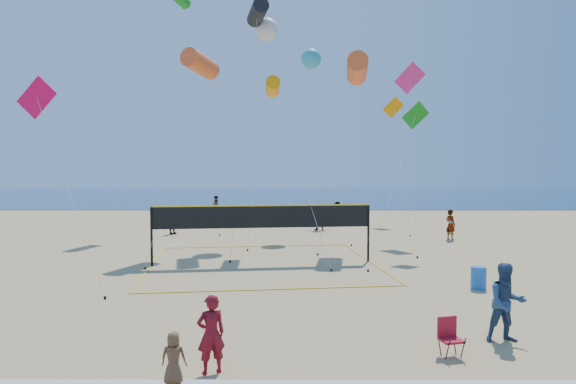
{
  "coord_description": "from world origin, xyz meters",
  "views": [
    {
      "loc": [
        0.61,
        -11.53,
        4.31
      ],
      "look_at": [
        0.56,
        2.0,
        3.6
      ],
      "focal_mm": 32.0,
      "sensor_mm": 36.0,
      "label": 1
    }
  ],
  "objects_px": {
    "trash_barrel": "(479,278)",
    "camp_chair": "(449,335)",
    "volleyball_net": "(263,223)",
    "woman": "(211,334)"
  },
  "relations": [
    {
      "from": "woman",
      "to": "volleyball_net",
      "type": "relative_size",
      "value": 0.15
    },
    {
      "from": "camp_chair",
      "to": "trash_barrel",
      "type": "xyz_separation_m",
      "value": [
        2.97,
        6.28,
        -0.1
      ]
    },
    {
      "from": "camp_chair",
      "to": "volleyball_net",
      "type": "distance_m",
      "value": 11.89
    },
    {
      "from": "woman",
      "to": "camp_chair",
      "type": "height_order",
      "value": "woman"
    },
    {
      "from": "woman",
      "to": "camp_chair",
      "type": "bearing_deg",
      "value": 165.7
    },
    {
      "from": "woman",
      "to": "camp_chair",
      "type": "distance_m",
      "value": 5.33
    },
    {
      "from": "volleyball_net",
      "to": "camp_chair",
      "type": "bearing_deg",
      "value": -73.14
    },
    {
      "from": "camp_chair",
      "to": "trash_barrel",
      "type": "distance_m",
      "value": 6.95
    },
    {
      "from": "trash_barrel",
      "to": "camp_chair",
      "type": "bearing_deg",
      "value": -115.32
    },
    {
      "from": "camp_chair",
      "to": "volleyball_net",
      "type": "height_order",
      "value": "volleyball_net"
    }
  ]
}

